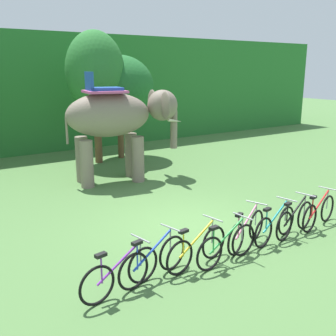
# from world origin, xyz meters

# --- Properties ---
(ground_plane) EXTENTS (80.00, 80.00, 0.00)m
(ground_plane) POSITION_xyz_m (0.00, 0.00, 0.00)
(ground_plane) COLOR #4C753D
(foliage_hedge) EXTENTS (36.00, 6.00, 5.53)m
(foliage_hedge) POSITION_xyz_m (0.00, 13.85, 2.77)
(foliage_hedge) COLOR #28702D
(foliage_hedge) RESTS_ON ground
(tree_far_left) EXTENTS (2.37, 2.37, 5.38)m
(tree_far_left) POSITION_xyz_m (0.92, 7.70, 3.75)
(tree_far_left) COLOR brown
(tree_far_left) RESTS_ON ground
(tree_left) EXTENTS (2.96, 2.96, 4.46)m
(tree_left) POSITION_xyz_m (2.13, 8.01, 3.14)
(tree_left) COLOR brown
(tree_left) RESTS_ON ground
(elephant) EXTENTS (4.24, 2.27, 3.78)m
(elephant) POSITION_xyz_m (0.44, 4.74, 2.20)
(elephant) COLOR gray
(elephant) RESTS_ON ground
(bike_purple) EXTENTS (1.69, 0.53, 0.92)m
(bike_purple) POSITION_xyz_m (-2.76, -1.81, 0.39)
(bike_purple) COLOR black
(bike_purple) RESTS_ON ground
(bike_blue) EXTENTS (1.68, 0.56, 0.92)m
(bike_blue) POSITION_xyz_m (-2.04, -1.71, 0.39)
(bike_blue) COLOR black
(bike_blue) RESTS_ON ground
(bike_yellow) EXTENTS (1.69, 0.52, 0.92)m
(bike_yellow) POSITION_xyz_m (-1.05, -1.76, 0.39)
(bike_yellow) COLOR black
(bike_yellow) RESTS_ON ground
(bike_green) EXTENTS (1.71, 0.52, 0.92)m
(bike_green) POSITION_xyz_m (-0.46, -1.98, 0.39)
(bike_green) COLOR black
(bike_green) RESTS_ON ground
(bike_pink) EXTENTS (1.63, 0.71, 0.92)m
(bike_pink) POSITION_xyz_m (0.41, -1.65, 0.39)
(bike_pink) COLOR black
(bike_pink) RESTS_ON ground
(bike_teal) EXTENTS (1.69, 0.55, 0.92)m
(bike_teal) POSITION_xyz_m (1.17, -1.79, 0.39)
(bike_teal) COLOR black
(bike_teal) RESTS_ON ground
(bike_black) EXTENTS (1.69, 0.54, 0.92)m
(bike_black) POSITION_xyz_m (1.84, -1.80, 0.39)
(bike_black) COLOR black
(bike_black) RESTS_ON ground
(bike_red) EXTENTS (1.69, 0.54, 0.92)m
(bike_red) POSITION_xyz_m (2.73, -1.81, 0.39)
(bike_red) COLOR black
(bike_red) RESTS_ON ground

